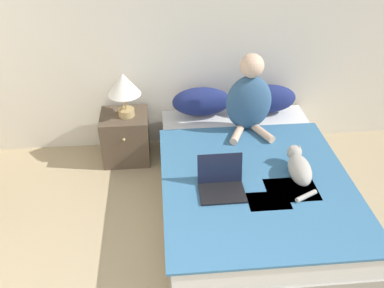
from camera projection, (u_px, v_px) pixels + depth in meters
wall_back at (179, 25)px, 3.77m from camera, size 5.77×0.05×2.55m
bed at (250, 187)px, 3.50m from camera, size 1.51×2.06×0.44m
pillow_near at (201, 102)px, 3.99m from camera, size 0.58×0.25×0.29m
pillow_far at (267, 99)px, 4.04m from camera, size 0.58×0.25×0.29m
person_sitting at (249, 99)px, 3.68m from camera, size 0.42×0.41×0.74m
cat_tabby at (299, 167)px, 3.21m from camera, size 0.20×0.55×0.19m
laptop_open at (221, 184)px, 3.09m from camera, size 0.35×0.30×0.26m
nightstand at (126, 137)px, 4.07m from camera, size 0.46×0.43×0.50m
table_lamp at (124, 86)px, 3.75m from camera, size 0.31×0.31×0.44m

